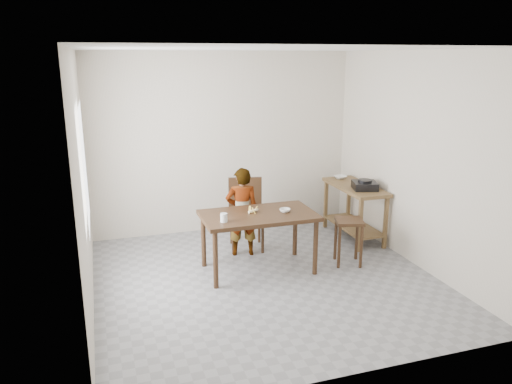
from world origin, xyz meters
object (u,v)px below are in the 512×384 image
object	(u,v)px
child	(242,212)
dining_chair	(247,215)
prep_counter	(354,212)
stool	(348,242)
dining_table	(258,242)

from	to	relation	value
child	dining_chair	world-z (taller)	child
prep_counter	stool	xyz separation A→B (m)	(-0.55, -0.86, -0.10)
child	stool	bearing A→B (deg)	159.24
dining_table	prep_counter	xyz separation A→B (m)	(1.72, 0.70, 0.03)
dining_chair	prep_counter	bearing A→B (deg)	9.25
dining_chair	stool	xyz separation A→B (m)	(1.10, -0.93, -0.19)
dining_table	child	distance (m)	0.61
stool	dining_chair	bearing A→B (deg)	139.82
stool	child	bearing A→B (deg)	149.22
dining_table	stool	world-z (taller)	dining_table
child	dining_table	bearing A→B (deg)	104.73
dining_table	prep_counter	distance (m)	1.86
prep_counter	dining_chair	bearing A→B (deg)	177.67
stool	prep_counter	bearing A→B (deg)	57.52
child	stool	size ratio (longest dim) A/B	2.02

